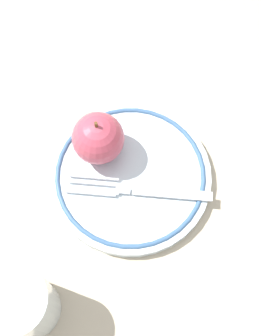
{
  "coord_description": "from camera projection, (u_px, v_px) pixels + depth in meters",
  "views": [
    {
      "loc": [
        -0.08,
        -0.19,
        0.57
      ],
      "look_at": [
        0.02,
        -0.0,
        0.04
      ],
      "focal_mm": 50.0,
      "sensor_mm": 36.0,
      "label": 1
    }
  ],
  "objects": [
    {
      "name": "ground_plane",
      "position": [
        118.0,
        185.0,
        0.6
      ],
      "size": [
        2.0,
        2.0,
        0.0
      ],
      "primitive_type": "plane",
      "color": "#B8A88D"
    },
    {
      "name": "drinking_glass",
      "position": [
        22.0,
        305.0,
        0.5
      ],
      "size": [
        0.07,
        0.07,
        0.1
      ],
      "primitive_type": "cylinder",
      "color": "silver",
      "rests_on": "ground_plane"
    },
    {
      "name": "apple_red_whole",
      "position": [
        96.0,
        139.0,
        0.57
      ],
      "size": [
        0.06,
        0.06,
        0.07
      ],
      "color": "#B84356",
      "rests_on": "plate"
    },
    {
      "name": "plate",
      "position": [
        130.0,
        176.0,
        0.6
      ],
      "size": [
        0.21,
        0.21,
        0.02
      ],
      "color": "silver",
      "rests_on": "ground_plane"
    },
    {
      "name": "fork",
      "position": [
        144.0,
        191.0,
        0.58
      ],
      "size": [
        0.16,
        0.12,
        0.0
      ],
      "rotation": [
        0.0,
        0.0,
        2.56
      ],
      "color": "silver",
      "rests_on": "plate"
    }
  ]
}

